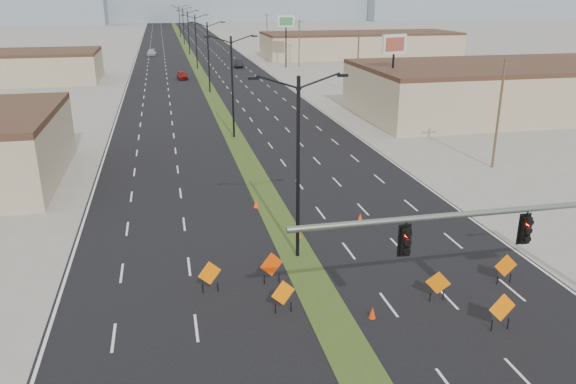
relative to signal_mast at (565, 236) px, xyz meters
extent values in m
cube|color=black|center=(-8.56, 98.00, -4.79)|extent=(25.00, 400.00, 0.02)
cube|color=#2F491A|center=(-8.56, 98.00, -4.79)|extent=(2.00, 400.00, 0.04)
cube|color=tan|center=(-40.56, 83.00, -2.54)|extent=(30.00, 14.00, 4.50)
cube|color=tan|center=(25.44, 43.00, -2.04)|extent=(36.00, 18.00, 5.50)
cube|color=tan|center=(29.44, 108.00, -2.29)|extent=(44.00, 16.00, 5.00)
cube|color=#8293A1|center=(171.44, 288.00, 4.21)|extent=(160.00, 50.00, 18.00)
cylinder|color=slate|center=(-3.36, 0.00, 1.31)|extent=(16.00, 0.24, 0.24)
cube|color=black|center=(-6.86, 0.00, 0.43)|extent=(0.50, 0.28, 1.30)
sphere|color=#FF0C05|center=(-6.86, -0.16, 0.78)|extent=(0.22, 0.22, 0.22)
cube|color=black|center=(-1.86, 0.00, 0.43)|extent=(0.50, 0.28, 1.30)
sphere|color=#FF0C05|center=(-1.86, -0.16, 0.78)|extent=(0.22, 0.22, 0.22)
cylinder|color=black|center=(-8.56, 10.00, 0.21)|extent=(0.20, 0.20, 10.00)
cube|color=black|center=(-10.86, 10.00, 5.16)|extent=(0.55, 0.24, 0.14)
cube|color=black|center=(-6.26, 10.00, 5.16)|extent=(0.55, 0.24, 0.14)
cylinder|color=black|center=(-8.56, 38.00, 0.21)|extent=(0.20, 0.20, 10.00)
cube|color=black|center=(-10.86, 38.00, 5.16)|extent=(0.55, 0.24, 0.14)
cube|color=black|center=(-6.26, 38.00, 5.16)|extent=(0.55, 0.24, 0.14)
cylinder|color=black|center=(-8.56, 66.00, 0.21)|extent=(0.20, 0.20, 10.00)
cube|color=black|center=(-10.86, 66.00, 5.16)|extent=(0.55, 0.24, 0.14)
cube|color=black|center=(-6.26, 66.00, 5.16)|extent=(0.55, 0.24, 0.14)
cylinder|color=black|center=(-8.56, 94.00, 0.21)|extent=(0.20, 0.20, 10.00)
cube|color=black|center=(-10.86, 94.00, 5.16)|extent=(0.55, 0.24, 0.14)
cube|color=black|center=(-6.26, 94.00, 5.16)|extent=(0.55, 0.24, 0.14)
cylinder|color=black|center=(-8.56, 122.00, 0.21)|extent=(0.20, 0.20, 10.00)
cube|color=black|center=(-10.86, 122.00, 5.16)|extent=(0.55, 0.24, 0.14)
cube|color=black|center=(-6.26, 122.00, 5.16)|extent=(0.55, 0.24, 0.14)
cylinder|color=black|center=(-8.56, 150.00, 0.21)|extent=(0.20, 0.20, 10.00)
cube|color=black|center=(-10.86, 150.00, 5.16)|extent=(0.55, 0.24, 0.14)
cube|color=black|center=(-6.26, 150.00, 5.16)|extent=(0.55, 0.24, 0.14)
cylinder|color=black|center=(-8.56, 178.00, 0.21)|extent=(0.20, 0.20, 10.00)
cube|color=black|center=(-10.86, 178.00, 5.16)|extent=(0.55, 0.24, 0.14)
cube|color=black|center=(-6.26, 178.00, 5.16)|extent=(0.55, 0.24, 0.14)
cylinder|color=#4C3823|center=(11.44, 23.00, -0.29)|extent=(0.20, 0.20, 9.00)
cube|color=#4C3823|center=(11.44, 23.00, 3.81)|extent=(1.60, 0.10, 0.10)
cylinder|color=#4C3823|center=(11.44, 58.00, -0.29)|extent=(0.20, 0.20, 9.00)
cube|color=#4C3823|center=(11.44, 58.00, 3.81)|extent=(1.60, 0.10, 0.10)
cylinder|color=#4C3823|center=(11.44, 93.00, -0.29)|extent=(0.20, 0.20, 9.00)
cube|color=#4C3823|center=(11.44, 93.00, 3.81)|extent=(1.60, 0.10, 0.10)
cylinder|color=#4C3823|center=(11.44, 128.00, -0.29)|extent=(0.20, 0.20, 9.00)
cube|color=#4C3823|center=(11.44, 128.00, 3.81)|extent=(1.60, 0.10, 0.10)
imported|color=maroon|center=(-12.00, 80.50, -4.13)|extent=(1.91, 3.99, 1.32)
imported|color=black|center=(-0.41, 94.75, -4.04)|extent=(1.96, 4.70, 1.51)
imported|color=#AEB2B8|center=(-17.42, 120.71, -4.10)|extent=(2.17, 4.86, 1.38)
cube|color=orange|center=(-13.66, 7.03, -3.74)|extent=(1.17, 0.56, 1.26)
cylinder|color=black|center=(-14.03, 7.03, -4.53)|extent=(0.05, 0.05, 0.53)
cylinder|color=black|center=(-13.29, 7.03, -4.53)|extent=(0.05, 0.05, 0.53)
cube|color=orange|center=(-10.56, 4.42, -3.75)|extent=(1.19, 0.49, 1.26)
cylinder|color=black|center=(-10.92, 4.42, -4.53)|extent=(0.05, 0.05, 0.52)
cylinder|color=black|center=(-10.19, 4.42, -4.53)|extent=(0.05, 0.05, 0.52)
cube|color=#E43F04|center=(-10.56, 7.24, -3.71)|extent=(1.24, 0.47, 1.30)
cylinder|color=black|center=(-10.93, 7.24, -4.52)|extent=(0.05, 0.05, 0.54)
cylinder|color=black|center=(-10.18, 7.24, -4.52)|extent=(0.05, 0.05, 0.54)
cube|color=orange|center=(-1.63, 1.00, -3.66)|extent=(1.36, 0.19, 1.36)
cylinder|color=black|center=(-2.02, 1.00, -4.51)|extent=(0.05, 0.05, 0.57)
cylinder|color=black|center=(-1.23, 1.00, -4.51)|extent=(0.05, 0.05, 0.57)
cube|color=orange|center=(-3.17, 3.88, -3.82)|extent=(1.08, 0.51, 1.17)
cylinder|color=black|center=(-3.51, 3.88, -4.55)|extent=(0.05, 0.05, 0.49)
cylinder|color=black|center=(-2.83, 3.88, -4.55)|extent=(0.05, 0.05, 0.49)
cube|color=#E66204|center=(0.91, 4.70, -3.77)|extent=(1.23, 0.07, 1.23)
cylinder|color=black|center=(0.56, 4.70, -4.54)|extent=(0.05, 0.05, 0.51)
cylinder|color=black|center=(1.27, 4.70, -4.54)|extent=(0.05, 0.05, 0.51)
cone|color=red|center=(-6.71, 3.11, -4.51)|extent=(0.44, 0.44, 0.56)
cone|color=#FF3905|center=(-3.50, 13.93, -4.48)|extent=(0.42, 0.42, 0.63)
cone|color=#F05805|center=(-7.91, 12.37, -4.52)|extent=(0.42, 0.42, 0.53)
cone|color=#FF4005|center=(-9.59, 17.95, -4.49)|extent=(0.37, 0.37, 0.61)
cylinder|color=black|center=(9.94, 41.97, -0.81)|extent=(0.24, 0.24, 7.95)
cube|color=white|center=(9.94, 41.97, 3.79)|extent=(3.12, 1.19, 2.09)
cube|color=#A34536|center=(9.94, 41.77, 3.79)|extent=(2.43, 0.73, 1.47)
cylinder|color=black|center=(8.72, 92.64, -0.74)|extent=(0.24, 0.24, 8.09)
cube|color=white|center=(8.72, 92.64, 3.94)|extent=(3.21, 0.75, 2.13)
cube|color=#378B4C|center=(8.72, 92.44, 3.94)|extent=(2.54, 0.38, 1.49)
camera|label=1|loc=(-15.18, -17.58, 9.12)|focal=35.00mm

